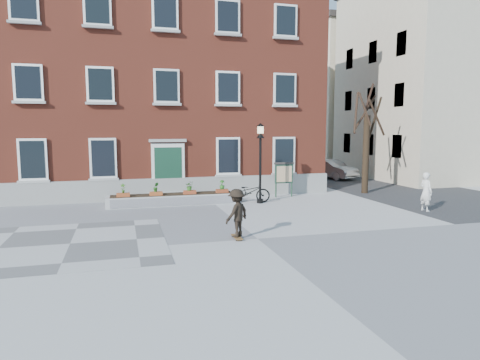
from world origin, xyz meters
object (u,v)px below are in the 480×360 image
object	(u,v)px
bicycle	(249,192)
bystander	(426,192)
parked_car	(331,169)
lamp_post	(260,152)
notice_board	(284,174)
skateboarder	(237,213)

from	to	relation	value
bicycle	bystander	bearing A→B (deg)	-108.14
parked_car	lamp_post	distance (m)	11.94
lamp_post	notice_board	size ratio (longest dim) A/B	2.10
notice_board	lamp_post	bearing A→B (deg)	-141.66
bicycle	lamp_post	world-z (taller)	lamp_post
bystander	parked_car	bearing A→B (deg)	-14.09
bicycle	parked_car	size ratio (longest dim) A/B	0.49
notice_board	skateboarder	distance (m)	9.07
parked_car	bicycle	bearing A→B (deg)	-154.89
bicycle	parked_car	xyz separation A→B (m)	(8.71, 8.09, 0.16)
bystander	notice_board	distance (m)	7.12
bystander	skateboarder	xyz separation A→B (m)	(-9.37, -2.37, -0.00)
bicycle	notice_board	bearing A→B (deg)	-50.44
bicycle	bystander	size ratio (longest dim) A/B	1.17
bystander	lamp_post	size ratio (longest dim) A/B	0.44
bystander	lamp_post	world-z (taller)	lamp_post
parked_car	bystander	xyz separation A→B (m)	(-1.78, -12.35, 0.18)
bicycle	lamp_post	xyz separation A→B (m)	(0.45, -0.33, 2.00)
bystander	skateboarder	size ratio (longest dim) A/B	1.04
skateboarder	lamp_post	bearing A→B (deg)	65.35
bicycle	notice_board	size ratio (longest dim) A/B	1.09
bicycle	skateboarder	bearing A→B (deg)	173.23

